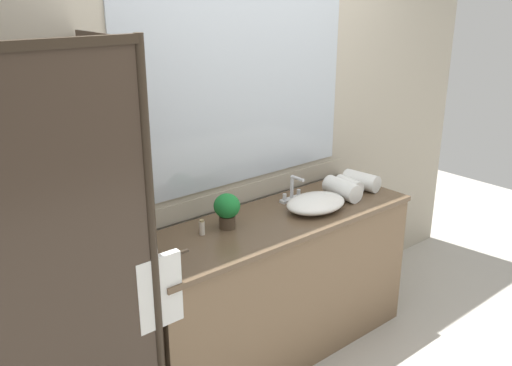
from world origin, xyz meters
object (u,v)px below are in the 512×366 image
(potted_plant, at_px, (227,209))
(amenity_bottle_conditioner, at_px, (202,227))
(sink_basin, at_px, (316,203))
(rolled_towel_middle, at_px, (349,185))
(rolled_towel_far_edge, at_px, (342,189))
(rolled_towel_near_edge, at_px, (361,181))
(faucet, at_px, (292,193))
(amenity_bottle_body_wash, at_px, (173,268))

(potted_plant, relative_size, amenity_bottle_conditioner, 2.33)
(sink_basin, bearing_deg, amenity_bottle_conditioner, 168.13)
(amenity_bottle_conditioner, bearing_deg, rolled_towel_middle, -3.82)
(sink_basin, distance_m, rolled_towel_far_edge, 0.28)
(potted_plant, distance_m, rolled_towel_near_edge, 1.06)
(faucet, xyz_separation_m, amenity_bottle_conditioner, (-0.72, -0.05, -0.01))
(potted_plant, distance_m, amenity_bottle_body_wash, 0.59)
(faucet, distance_m, potted_plant, 0.57)
(faucet, bearing_deg, potted_plant, -173.15)
(rolled_towel_far_edge, bearing_deg, rolled_towel_near_edge, 7.52)
(sink_basin, relative_size, amenity_bottle_body_wash, 4.93)
(amenity_bottle_body_wash, height_order, amenity_bottle_conditioner, amenity_bottle_conditioner)
(sink_basin, height_order, rolled_towel_near_edge, rolled_towel_near_edge)
(amenity_bottle_body_wash, height_order, rolled_towel_far_edge, rolled_towel_far_edge)
(sink_basin, distance_m, potted_plant, 0.58)
(sink_basin, distance_m, amenity_bottle_body_wash, 1.09)
(amenity_bottle_body_wash, distance_m, rolled_towel_middle, 1.48)
(potted_plant, distance_m, rolled_towel_middle, 0.95)
(amenity_bottle_body_wash, bearing_deg, potted_plant, 27.14)
(potted_plant, relative_size, rolled_towel_near_edge, 0.85)
(rolled_towel_near_edge, distance_m, rolled_towel_far_edge, 0.22)
(sink_basin, height_order, rolled_towel_far_edge, rolled_towel_far_edge)
(potted_plant, distance_m, rolled_towel_far_edge, 0.84)
(faucet, distance_m, rolled_towel_far_edge, 0.32)
(potted_plant, relative_size, rolled_towel_far_edge, 0.80)
(sink_basin, distance_m, amenity_bottle_conditioner, 0.73)
(amenity_bottle_conditioner, height_order, rolled_towel_near_edge, rolled_towel_near_edge)
(potted_plant, distance_m, amenity_bottle_conditioner, 0.17)
(faucet, height_order, amenity_bottle_body_wash, faucet)
(sink_basin, bearing_deg, rolled_towel_middle, 11.36)
(amenity_bottle_conditioner, bearing_deg, rolled_towel_far_edge, -6.57)
(potted_plant, xyz_separation_m, amenity_bottle_body_wash, (-0.52, -0.26, -0.08))
(potted_plant, xyz_separation_m, rolled_towel_far_edge, (0.84, -0.10, -0.06))
(rolled_towel_far_edge, bearing_deg, amenity_bottle_conditioner, 173.43)
(amenity_bottle_body_wash, xyz_separation_m, rolled_towel_far_edge, (1.35, 0.17, 0.02))
(rolled_towel_near_edge, relative_size, rolled_towel_middle, 1.23)
(rolled_towel_middle, relative_size, rolled_towel_far_edge, 0.76)
(sink_basin, height_order, potted_plant, potted_plant)
(faucet, bearing_deg, sink_basin, -90.00)
(amenity_bottle_body_wash, distance_m, rolled_towel_near_edge, 1.58)
(faucet, relative_size, rolled_towel_far_edge, 0.68)
(sink_basin, relative_size, faucet, 2.31)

